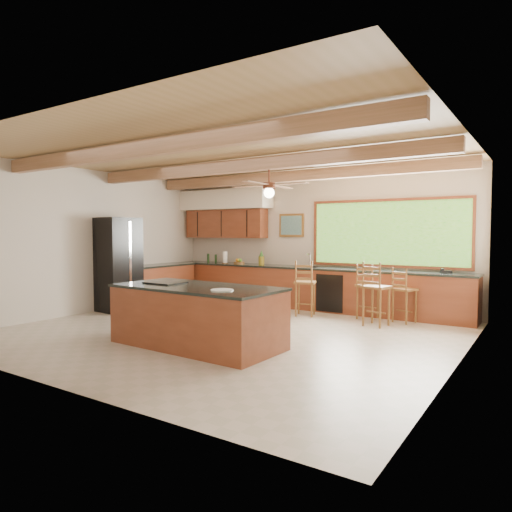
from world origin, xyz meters
The scene contains 9 objects.
ground centered at (0.00, 0.00, 0.00)m, with size 7.20×7.20×0.00m, color #BEAE9E.
room_shell centered at (-0.17, 0.65, 2.21)m, with size 7.27×6.54×3.02m.
counter_run centered at (-0.82, 2.52, 0.46)m, with size 7.12×3.10×1.26m.
island centered at (0.17, -1.00, 0.45)m, with size 2.61×1.30×0.91m.
refrigerator centered at (-3.22, 0.38, 1.00)m, with size 0.85×0.83×2.00m.
bar_stool_a centered at (0.40, 2.01, 0.67)m, with size 0.51×0.51×1.12m.
bar_stool_b centered at (1.57, 2.39, 0.64)m, with size 0.40×0.40×1.08m.
bar_stool_c centered at (2.28, 2.39, 0.61)m, with size 0.47×0.47×1.03m.
bar_stool_d centered at (1.93, 1.81, 0.69)m, with size 0.48×0.48×1.17m.
Camera 1 is at (4.57, -6.15, 1.69)m, focal length 32.00 mm.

